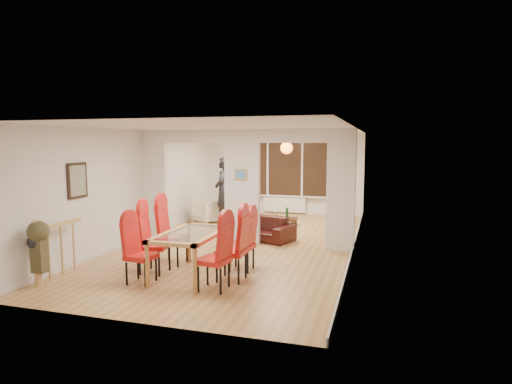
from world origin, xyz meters
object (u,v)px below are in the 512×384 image
at_px(dining_table, 192,254).
at_px(television, 340,217).
at_px(bottle, 287,212).
at_px(dining_chair_lb, 154,241).
at_px(bowl, 275,216).
at_px(coffee_table, 280,221).
at_px(sofa, 256,227).
at_px(dining_chair_rb, 231,247).
at_px(dining_chair_la, 141,252).
at_px(dining_chair_ra, 214,255).
at_px(dining_chair_rc, 242,242).
at_px(armchair, 208,211).
at_px(person, 223,191).
at_px(dining_chair_lc, 173,233).

distance_m(dining_table, television, 5.66).
bearing_deg(bottle, television, 11.56).
bearing_deg(dining_chair_lb, bowl, 68.86).
relative_size(dining_table, coffee_table, 1.74).
height_order(television, bottle, bottle).
bearing_deg(sofa, dining_chair_rb, -60.81).
bearing_deg(dining_chair_la, coffee_table, 85.71).
bearing_deg(dining_chair_ra, bowl, 102.59).
relative_size(dining_chair_lb, bottle, 3.92).
bearing_deg(dining_table, bottle, 83.06).
distance_m(dining_chair_rc, bowl, 4.46).
xyz_separation_m(coffee_table, bowl, (-0.16, 0.07, 0.13)).
xyz_separation_m(dining_table, dining_chair_rc, (0.73, 0.56, 0.14)).
bearing_deg(armchair, sofa, -9.26).
relative_size(dining_chair_la, television, 1.24).
xyz_separation_m(dining_chair_ra, dining_chair_rb, (0.11, 0.52, 0.01)).
height_order(dining_chair_rb, sofa, dining_chair_rb).
distance_m(dining_chair_rb, person, 5.01).
xyz_separation_m(dining_chair_rb, dining_chair_rc, (-0.01, 0.59, -0.05)).
xyz_separation_m(dining_chair_lb, dining_chair_rc, (1.44, 0.58, -0.05)).
height_order(bottle, bowl, bottle).
bearing_deg(coffee_table, dining_chair_lc, -104.10).
distance_m(dining_table, armchair, 5.02).
bearing_deg(sofa, person, 153.87).
bearing_deg(person, dining_chair_la, 2.04).
bearing_deg(dining_chair_rb, person, 112.71).
distance_m(armchair, television, 3.76).
distance_m(dining_chair_lb, dining_chair_rb, 1.45).
bearing_deg(dining_chair_rc, dining_chair_la, -135.32).
relative_size(dining_chair_rb, sofa, 0.61).
bearing_deg(dining_chair_ra, dining_chair_rb, 86.83).
relative_size(dining_table, dining_chair_lc, 1.40).
bearing_deg(dining_chair_lb, dining_chair_la, -92.86).
distance_m(dining_table, dining_chair_ra, 0.86).
height_order(dining_chair_ra, dining_chair_rc, dining_chair_ra).
relative_size(dining_chair_rb, armchair, 1.57).
height_order(dining_table, sofa, dining_table).
relative_size(dining_chair_lc, bowl, 5.73).
bearing_deg(bowl, person, -164.76).
xyz_separation_m(armchair, television, (3.72, 0.54, -0.09)).
relative_size(sofa, television, 2.20).
bearing_deg(dining_chair_lb, dining_chair_lc, 76.05).
height_order(dining_chair_la, armchair, dining_chair_la).
relative_size(sofa, person, 0.98).
distance_m(television, coffee_table, 1.67).
distance_m(dining_chair_ra, television, 6.00).
xyz_separation_m(dining_chair_rb, television, (1.30, 5.31, -0.33)).
distance_m(dining_chair_lc, sofa, 2.72).
bearing_deg(coffee_table, bottle, 21.43).
distance_m(dining_table, person, 4.77).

